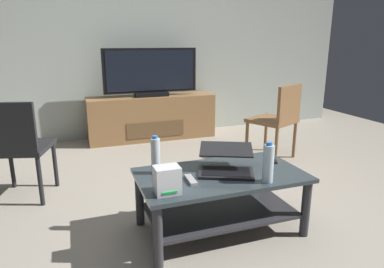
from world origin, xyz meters
TOP-DOWN VIEW (x-y plane):
  - ground_plane at (0.00, 0.00)m, footprint 7.68×7.68m
  - back_wall at (0.00, 2.57)m, footprint 6.40×0.12m
  - coffee_table at (0.05, -0.22)m, footprint 1.12×0.62m
  - media_cabinet at (0.15, 2.25)m, footprint 1.68×0.42m
  - television at (0.15, 2.23)m, footprint 1.23×0.20m
  - dining_chair at (1.26, 0.95)m, footprint 0.58×0.58m
  - side_chair at (-1.30, 0.77)m, footprint 0.54×0.54m
  - laptop at (0.10, -0.19)m, footprint 0.48×0.48m
  - router_box at (-0.38, -0.39)m, footprint 0.15×0.12m
  - water_bottle_near at (0.26, -0.45)m, footprint 0.07×0.07m
  - water_bottle_far at (-0.36, -0.06)m, footprint 0.06×0.06m
  - cell_phone at (0.51, -0.10)m, footprint 0.12×0.16m
  - tv_remote at (-0.19, -0.28)m, footprint 0.05×0.16m

SIDE VIEW (x-z plane):
  - ground_plane at x=0.00m, z-range 0.00..0.00m
  - media_cabinet at x=0.15m, z-range 0.00..0.58m
  - coffee_table at x=0.05m, z-range 0.08..0.50m
  - cell_phone at x=0.51m, z-range 0.42..0.43m
  - tv_remote at x=-0.19m, z-range 0.42..0.44m
  - dining_chair at x=1.26m, z-range 0.06..0.90m
  - laptop at x=0.10m, z-range 0.40..0.56m
  - side_chair at x=-1.30m, z-range 0.06..0.90m
  - router_box at x=-0.38m, z-range 0.42..0.59m
  - water_bottle_near at x=0.26m, z-range 0.41..0.68m
  - water_bottle_far at x=-0.36m, z-range 0.41..0.68m
  - television at x=0.15m, z-range 0.57..1.19m
  - back_wall at x=0.00m, z-range 0.00..2.80m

